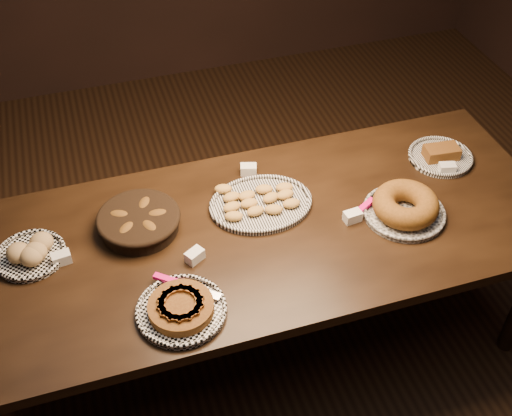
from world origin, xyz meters
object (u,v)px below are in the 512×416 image
object	(u,v)px
apple_tart_plate	(181,308)
bundt_cake_plate	(405,207)
madeleine_platter	(260,203)
buffet_table	(267,240)

from	to	relation	value
apple_tart_plate	bundt_cake_plate	world-z (taller)	bundt_cake_plate
apple_tart_plate	madeleine_platter	world-z (taller)	apple_tart_plate
apple_tart_plate	bundt_cake_plate	bearing A→B (deg)	-11.85
buffet_table	madeleine_platter	size ratio (longest dim) A/B	5.60
buffet_table	apple_tart_plate	distance (m)	0.54
madeleine_platter	apple_tart_plate	bearing A→B (deg)	-138.35
apple_tart_plate	madeleine_platter	size ratio (longest dim) A/B	0.81
apple_tart_plate	madeleine_platter	xyz separation A→B (m)	(0.43, 0.45, -0.00)
buffet_table	bundt_cake_plate	size ratio (longest dim) A/B	6.39
buffet_table	bundt_cake_plate	xyz separation A→B (m)	(0.56, -0.10, 0.12)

